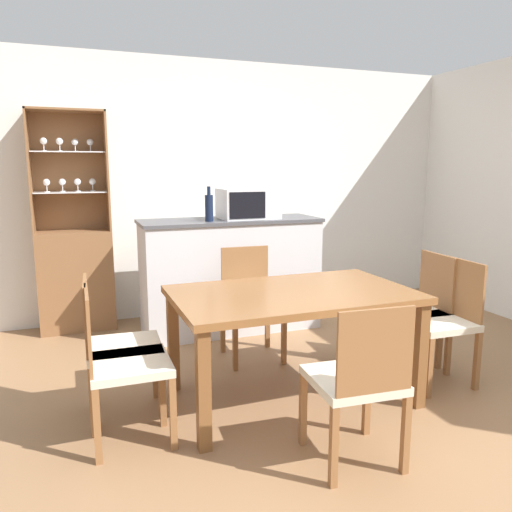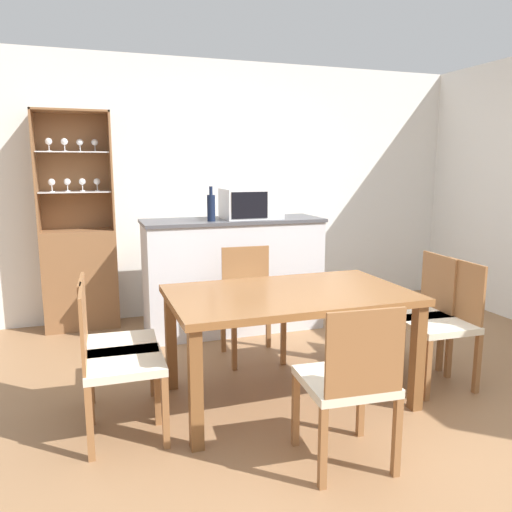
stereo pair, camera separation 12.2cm
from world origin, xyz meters
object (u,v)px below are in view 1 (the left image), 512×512
(dining_chair_side_left_near, at_px, (122,363))
(wine_bottle, at_px, (209,207))
(dining_chair_side_right_far, at_px, (417,310))
(dining_chair_head_near, at_px, (358,381))
(dining_table, at_px, (292,304))
(dining_chair_side_right_near, at_px, (442,321))
(microwave, at_px, (248,204))
(display_cabinet, at_px, (75,264))
(dining_chair_side_left_far, at_px, (117,346))
(dining_chair_head_far, at_px, (251,302))

(dining_chair_side_left_near, distance_m, wine_bottle, 1.91)
(dining_chair_side_right_far, distance_m, dining_chair_head_near, 1.43)
(dining_table, xyz_separation_m, dining_chair_head_near, (-0.00, -0.79, -0.19))
(dining_chair_side_right_near, bearing_deg, dining_chair_head_near, 122.94)
(dining_table, relative_size, dining_chair_side_right_far, 1.75)
(dining_chair_side_left_near, relative_size, microwave, 1.68)
(display_cabinet, xyz_separation_m, dining_chair_side_left_near, (0.19, -2.15, -0.17))
(dining_table, distance_m, dining_chair_head_near, 0.81)
(dining_chair_head_near, xyz_separation_m, microwave, (0.24, 2.28, 0.73))
(dining_chair_side_left_far, xyz_separation_m, wine_bottle, (0.92, 1.23, 0.71))
(dining_table, relative_size, wine_bottle, 5.04)
(dining_table, distance_m, dining_chair_side_left_near, 1.11)
(dining_table, distance_m, dining_chair_side_left_far, 1.11)
(wine_bottle, bearing_deg, microwave, 16.08)
(dining_chair_head_near, relative_size, microwave, 1.68)
(dining_chair_head_far, distance_m, wine_bottle, 0.94)
(microwave, relative_size, wine_bottle, 1.71)
(display_cabinet, bearing_deg, microwave, -19.11)
(dining_chair_side_left_near, relative_size, wine_bottle, 2.88)
(display_cabinet, height_order, dining_chair_head_near, display_cabinet)
(display_cabinet, height_order, wine_bottle, display_cabinet)
(dining_chair_side_right_near, xyz_separation_m, dining_chair_side_left_near, (-2.18, 0.00, 0.00))
(dining_chair_side_right_near, bearing_deg, dining_chair_side_left_near, 92.13)
(dining_table, bearing_deg, dining_chair_head_near, -90.24)
(microwave, bearing_deg, dining_chair_head_near, -95.98)
(dining_table, xyz_separation_m, dining_chair_side_left_near, (-1.09, -0.14, -0.19))
(display_cabinet, relative_size, dining_chair_side_right_far, 2.30)
(dining_chair_side_right_near, bearing_deg, dining_table, 84.88)
(microwave, xyz_separation_m, wine_bottle, (-0.40, -0.12, -0.01))
(dining_chair_side_left_near, xyz_separation_m, dining_chair_head_near, (1.08, -0.65, 0.00))
(dining_chair_side_right_near, distance_m, microwave, 1.97)
(display_cabinet, height_order, dining_chair_side_right_far, display_cabinet)
(dining_table, xyz_separation_m, dining_chair_side_right_near, (1.09, -0.14, -0.19))
(display_cabinet, height_order, dining_table, display_cabinet)
(dining_chair_head_far, relative_size, dining_chair_side_left_near, 1.00)
(dining_chair_side_right_far, distance_m, dining_chair_side_left_near, 2.19)
(dining_chair_head_far, bearing_deg, dining_table, 92.83)
(dining_chair_head_far, xyz_separation_m, dining_chair_side_right_far, (1.09, -0.65, 0.00))
(dining_chair_head_far, distance_m, dining_chair_side_left_near, 1.43)
(display_cabinet, distance_m, dining_chair_head_near, 3.08)
(dining_chair_side_left_far, distance_m, dining_chair_head_near, 1.43)
(display_cabinet, distance_m, dining_chair_side_left_near, 2.16)
(dining_table, xyz_separation_m, dining_chair_head_far, (0.00, 0.79, -0.19))
(dining_chair_side_left_far, relative_size, dining_chair_side_right_near, 1.00)
(dining_table, bearing_deg, dining_chair_side_left_near, -172.81)
(dining_chair_side_right_near, relative_size, dining_chair_side_right_far, 1.00)
(dining_table, relative_size, dining_chair_side_right_near, 1.75)
(dining_table, height_order, microwave, microwave)
(display_cabinet, bearing_deg, dining_chair_side_left_far, -84.24)
(dining_table, relative_size, dining_chair_side_left_far, 1.75)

